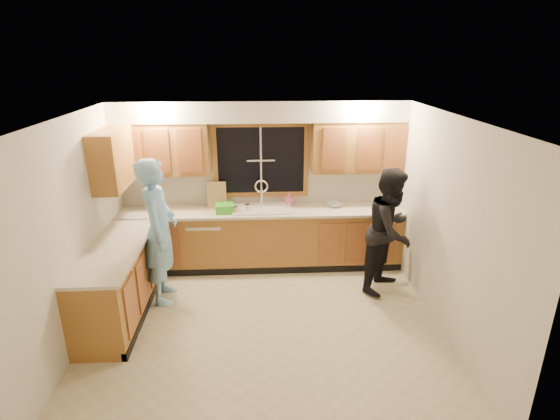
# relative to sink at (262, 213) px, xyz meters

# --- Properties ---
(floor) EXTENTS (4.20, 4.20, 0.00)m
(floor) POSITION_rel_sink_xyz_m (0.00, -1.60, -0.86)
(floor) COLOR #C4BA97
(floor) RESTS_ON ground
(ceiling) EXTENTS (4.20, 4.20, 0.00)m
(ceiling) POSITION_rel_sink_xyz_m (0.00, -1.60, 1.64)
(ceiling) COLOR white
(wall_back) EXTENTS (4.20, 0.00, 4.20)m
(wall_back) POSITION_rel_sink_xyz_m (0.00, 0.30, 0.39)
(wall_back) COLOR beige
(wall_back) RESTS_ON ground
(wall_left) EXTENTS (0.00, 3.80, 3.80)m
(wall_left) POSITION_rel_sink_xyz_m (-2.10, -1.60, 0.39)
(wall_left) COLOR beige
(wall_left) RESTS_ON ground
(wall_right) EXTENTS (0.00, 3.80, 3.80)m
(wall_right) POSITION_rel_sink_xyz_m (2.10, -1.60, 0.39)
(wall_right) COLOR beige
(wall_right) RESTS_ON ground
(base_cabinets_back) EXTENTS (4.20, 0.60, 0.88)m
(base_cabinets_back) POSITION_rel_sink_xyz_m (0.00, -0.00, -0.42)
(base_cabinets_back) COLOR #A16A2E
(base_cabinets_back) RESTS_ON ground
(base_cabinets_left) EXTENTS (0.60, 1.90, 0.88)m
(base_cabinets_left) POSITION_rel_sink_xyz_m (-1.80, -1.25, -0.42)
(base_cabinets_left) COLOR #A16A2E
(base_cabinets_left) RESTS_ON ground
(countertop_back) EXTENTS (4.20, 0.63, 0.04)m
(countertop_back) POSITION_rel_sink_xyz_m (0.00, -0.02, 0.04)
(countertop_back) COLOR beige
(countertop_back) RESTS_ON base_cabinets_back
(countertop_left) EXTENTS (0.63, 1.90, 0.04)m
(countertop_left) POSITION_rel_sink_xyz_m (-1.79, -1.25, 0.04)
(countertop_left) COLOR beige
(countertop_left) RESTS_ON base_cabinets_left
(upper_cabinets_left) EXTENTS (1.35, 0.33, 0.75)m
(upper_cabinets_left) POSITION_rel_sink_xyz_m (-1.43, 0.13, 0.96)
(upper_cabinets_left) COLOR #A16A2E
(upper_cabinets_left) RESTS_ON wall_back
(upper_cabinets_right) EXTENTS (1.35, 0.33, 0.75)m
(upper_cabinets_right) POSITION_rel_sink_xyz_m (1.43, 0.13, 0.96)
(upper_cabinets_right) COLOR #A16A2E
(upper_cabinets_right) RESTS_ON wall_back
(upper_cabinets_return) EXTENTS (0.33, 0.90, 0.75)m
(upper_cabinets_return) POSITION_rel_sink_xyz_m (-1.94, -0.48, 0.96)
(upper_cabinets_return) COLOR #A16A2E
(upper_cabinets_return) RESTS_ON wall_left
(soffit) EXTENTS (4.20, 0.35, 0.30)m
(soffit) POSITION_rel_sink_xyz_m (0.00, 0.12, 1.49)
(soffit) COLOR white
(soffit) RESTS_ON wall_back
(window_frame) EXTENTS (1.44, 0.03, 1.14)m
(window_frame) POSITION_rel_sink_xyz_m (0.00, 0.29, 0.74)
(window_frame) COLOR black
(window_frame) RESTS_ON wall_back
(sink) EXTENTS (0.86, 0.52, 0.57)m
(sink) POSITION_rel_sink_xyz_m (0.00, 0.00, 0.00)
(sink) COLOR silver
(sink) RESTS_ON countertop_back
(dishwasher) EXTENTS (0.60, 0.56, 0.82)m
(dishwasher) POSITION_rel_sink_xyz_m (-0.85, -0.01, -0.45)
(dishwasher) COLOR silver
(dishwasher) RESTS_ON floor
(stove) EXTENTS (0.58, 0.75, 0.90)m
(stove) POSITION_rel_sink_xyz_m (-1.80, -1.82, -0.41)
(stove) COLOR silver
(stove) RESTS_ON floor
(man) EXTENTS (0.51, 0.73, 1.93)m
(man) POSITION_rel_sink_xyz_m (-1.33, -0.90, 0.10)
(man) COLOR #7CB9EB
(man) RESTS_ON floor
(woman) EXTENTS (1.04, 1.06, 1.73)m
(woman) POSITION_rel_sink_xyz_m (1.73, -0.78, -0.00)
(woman) COLOR black
(woman) RESTS_ON floor
(knife_block) EXTENTS (0.12, 0.11, 0.22)m
(knife_block) POSITION_rel_sink_xyz_m (-1.65, 0.16, 0.17)
(knife_block) COLOR #9C572B
(knife_block) RESTS_ON countertop_back
(cutting_board) EXTENTS (0.29, 0.11, 0.38)m
(cutting_board) POSITION_rel_sink_xyz_m (-0.68, 0.18, 0.25)
(cutting_board) COLOR tan
(cutting_board) RESTS_ON countertop_back
(dish_crate) EXTENTS (0.31, 0.29, 0.13)m
(dish_crate) POSITION_rel_sink_xyz_m (-0.55, -0.08, 0.12)
(dish_crate) COLOR green
(dish_crate) RESTS_ON countertop_back
(soap_bottle) EXTENTS (0.11, 0.11, 0.20)m
(soap_bottle) POSITION_rel_sink_xyz_m (0.41, 0.17, 0.15)
(soap_bottle) COLOR #E45796
(soap_bottle) RESTS_ON countertop_back
(bowl) EXTENTS (0.31, 0.31, 0.06)m
(bowl) POSITION_rel_sink_xyz_m (1.11, 0.07, 0.08)
(bowl) COLOR silver
(bowl) RESTS_ON countertop_back
(can_left) EXTENTS (0.09, 0.09, 0.12)m
(can_left) POSITION_rel_sink_xyz_m (-0.39, -0.20, 0.12)
(can_left) COLOR beige
(can_left) RESTS_ON countertop_back
(can_right) EXTENTS (0.08, 0.08, 0.13)m
(can_right) POSITION_rel_sink_xyz_m (-0.21, -0.12, 0.12)
(can_right) COLOR beige
(can_right) RESTS_ON countertop_back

